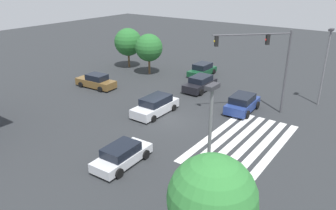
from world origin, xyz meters
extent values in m
plane|color=#2B2D30|center=(0.00, 0.00, 0.00)|extent=(116.83, 116.83, 0.00)
cube|color=silver|center=(0.00, -9.32, 0.00)|extent=(10.49, 0.60, 0.01)
cube|color=silver|center=(0.00, -8.37, 0.00)|extent=(10.49, 0.60, 0.01)
cube|color=silver|center=(0.00, -7.42, 0.00)|extent=(10.49, 0.60, 0.01)
cube|color=silver|center=(0.00, -6.47, 0.00)|extent=(10.49, 0.60, 0.01)
cube|color=silver|center=(0.00, -5.52, 0.00)|extent=(10.49, 0.60, 0.01)
cube|color=silver|center=(0.00, -4.57, 0.00)|extent=(10.49, 0.60, 0.01)
cylinder|color=#47474C|center=(7.37, -7.37, 3.72)|extent=(0.18, 0.18, 7.44)
cylinder|color=#47474C|center=(4.97, -4.97, 7.19)|extent=(4.88, 4.88, 0.12)
cube|color=black|center=(5.93, -5.93, 6.72)|extent=(0.40, 0.40, 0.84)
sphere|color=red|center=(5.82, -5.82, 6.72)|extent=(0.16, 0.16, 0.16)
cube|color=black|center=(2.82, -2.82, 6.72)|extent=(0.40, 0.40, 0.84)
sphere|color=gold|center=(2.70, -2.70, 6.72)|extent=(0.16, 0.16, 0.16)
cube|color=silver|center=(-7.49, -1.68, 0.49)|extent=(4.46, 1.94, 0.62)
cube|color=black|center=(-7.58, -1.69, 1.10)|extent=(2.46, 1.69, 0.60)
cylinder|color=black|center=(-6.16, -0.72, 0.33)|extent=(0.66, 0.24, 0.66)
cylinder|color=black|center=(-6.09, -2.54, 0.33)|extent=(0.66, 0.24, 0.66)
cylinder|color=black|center=(-8.89, -0.83, 0.33)|extent=(0.66, 0.24, 0.66)
cylinder|color=black|center=(-8.82, -2.65, 0.33)|extent=(0.66, 0.24, 0.66)
cube|color=silver|center=(0.47, 1.76, 0.55)|extent=(4.88, 1.95, 0.77)
cube|color=black|center=(0.58, 1.77, 1.27)|extent=(2.82, 1.75, 0.66)
cylinder|color=black|center=(-1.04, 0.77, 0.30)|extent=(0.60, 0.22, 0.60)
cylinder|color=black|center=(-1.05, 2.75, 0.30)|extent=(0.60, 0.22, 0.60)
cylinder|color=black|center=(1.98, 0.78, 0.30)|extent=(0.60, 0.22, 0.60)
cylinder|color=black|center=(1.98, 2.76, 0.30)|extent=(0.60, 0.22, 0.60)
cube|color=#144728|center=(13.45, 4.50, 0.49)|extent=(4.31, 1.85, 0.63)
cube|color=black|center=(13.51, 4.50, 1.15)|extent=(2.36, 1.66, 0.69)
cylinder|color=black|center=(12.11, 3.58, 0.31)|extent=(0.62, 0.22, 0.61)
cylinder|color=black|center=(12.12, 5.45, 0.31)|extent=(0.62, 0.22, 0.61)
cylinder|color=black|center=(14.77, 3.56, 0.31)|extent=(0.62, 0.22, 0.61)
cylinder|color=black|center=(14.79, 5.43, 0.31)|extent=(0.62, 0.22, 0.61)
cube|color=black|center=(8.33, 1.77, 0.58)|extent=(4.40, 1.89, 0.77)
cube|color=black|center=(8.47, 1.77, 1.27)|extent=(2.48, 1.70, 0.61)
cylinder|color=black|center=(6.97, 0.80, 0.35)|extent=(0.70, 0.22, 0.70)
cylinder|color=black|center=(6.97, 2.73, 0.35)|extent=(0.70, 0.22, 0.70)
cylinder|color=black|center=(9.70, 0.81, 0.35)|extent=(0.70, 0.22, 0.70)
cylinder|color=black|center=(9.70, 2.74, 0.35)|extent=(0.70, 0.22, 0.70)
cube|color=brown|center=(2.36, 11.64, 0.55)|extent=(2.01, 4.80, 0.76)
cube|color=black|center=(2.37, 11.42, 1.24)|extent=(1.68, 2.24, 0.63)
cylinder|color=black|center=(1.39, 13.04, 0.30)|extent=(0.26, 0.62, 0.61)
cylinder|color=black|center=(3.15, 13.15, 0.30)|extent=(0.26, 0.62, 0.61)
cylinder|color=black|center=(1.57, 10.13, 0.30)|extent=(0.26, 0.62, 0.61)
cylinder|color=black|center=(3.33, 10.23, 0.30)|extent=(0.26, 0.62, 0.61)
cube|color=navy|center=(5.61, -4.37, 0.59)|extent=(4.30, 2.15, 0.78)
cube|color=black|center=(5.49, -4.38, 1.29)|extent=(2.52, 1.87, 0.62)
cylinder|color=black|center=(6.87, -3.31, 0.36)|extent=(0.73, 0.25, 0.72)
cylinder|color=black|center=(6.96, -5.30, 0.36)|extent=(0.73, 0.25, 0.72)
cylinder|color=black|center=(4.26, -3.44, 0.36)|extent=(0.73, 0.25, 0.72)
cylinder|color=black|center=(4.36, -5.43, 0.36)|extent=(0.73, 0.25, 0.72)
cylinder|color=#38383D|center=(-7.54, -6.97, 0.44)|extent=(0.14, 0.14, 0.88)
cylinder|color=#38383D|center=(-7.43, -7.08, 0.44)|extent=(0.14, 0.14, 0.88)
cube|color=#284C93|center=(-7.49, -7.03, 1.23)|extent=(0.41, 0.41, 0.70)
sphere|color=tan|center=(-7.49, -7.03, 1.70)|extent=(0.24, 0.24, 0.24)
cylinder|color=slate|center=(11.46, -9.66, 3.54)|extent=(0.16, 0.16, 7.07)
cube|color=#333338|center=(11.46, -9.66, 7.17)|extent=(0.80, 0.36, 0.20)
cylinder|color=slate|center=(-8.93, -8.87, 3.58)|extent=(0.16, 0.16, 7.17)
cube|color=#333338|center=(-8.93, -8.87, 7.27)|extent=(0.80, 0.36, 0.20)
cylinder|color=brown|center=(10.92, 14.46, 0.93)|extent=(0.26, 0.26, 1.87)
sphere|color=#286B2D|center=(10.92, 14.46, 3.41)|extent=(3.62, 3.62, 3.62)
cylinder|color=brown|center=(10.05, 10.21, 0.95)|extent=(0.26, 0.26, 1.90)
sphere|color=#286B2D|center=(10.05, 10.21, 3.34)|extent=(3.38, 3.38, 3.38)
sphere|color=#337F38|center=(-11.72, -10.59, 3.88)|extent=(3.50, 3.50, 3.50)
camera|label=1|loc=(-20.96, -15.22, 11.83)|focal=35.00mm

